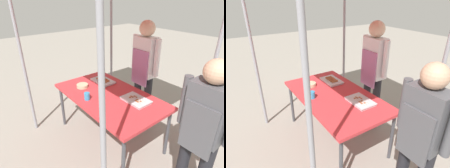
{
  "view_description": "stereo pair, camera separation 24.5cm",
  "coord_description": "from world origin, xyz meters",
  "views": [
    {
      "loc": [
        1.81,
        -1.42,
        2.01
      ],
      "look_at": [
        0.0,
        0.05,
        0.9
      ],
      "focal_mm": 30.35,
      "sensor_mm": 36.0,
      "label": 1
    },
    {
      "loc": [
        1.96,
        -1.22,
        2.01
      ],
      "look_at": [
        0.0,
        0.05,
        0.9
      ],
      "focal_mm": 30.35,
      "sensor_mm": 36.0,
      "label": 2
    }
  ],
  "objects": [
    {
      "name": "drink_cup_near_edge",
      "position": [
        -0.08,
        -0.31,
        0.8
      ],
      "size": [
        0.08,
        0.08,
        0.1
      ],
      "primitive_type": "cylinder",
      "color": "#338CBF",
      "rests_on": "stall_table"
    },
    {
      "name": "tray_grilled_sausages",
      "position": [
        -0.39,
        0.18,
        0.77
      ],
      "size": [
        0.37,
        0.24,
        0.05
      ],
      "color": "silver",
      "rests_on": "stall_table"
    },
    {
      "name": "vendor_woman",
      "position": [
        -0.01,
        0.7,
        1.01
      ],
      "size": [
        0.52,
        0.24,
        1.69
      ],
      "rotation": [
        0.0,
        0.0,
        3.14
      ],
      "color": "black",
      "rests_on": "ground"
    },
    {
      "name": "customer_nearby",
      "position": [
        1.25,
        0.11,
        0.92
      ],
      "size": [
        0.52,
        0.23,
        1.56
      ],
      "color": "black",
      "rests_on": "ground"
    },
    {
      "name": "condiment_bowl",
      "position": [
        -0.44,
        -0.16,
        0.77
      ],
      "size": [
        0.17,
        0.17,
        0.05
      ],
      "primitive_type": "cylinder",
      "color": "#BFB28C",
      "rests_on": "stall_table"
    },
    {
      "name": "stall_table",
      "position": [
        0.0,
        0.0,
        0.7
      ],
      "size": [
        1.6,
        0.9,
        0.75
      ],
      "color": "#C63338",
      "rests_on": "ground"
    },
    {
      "name": "tray_meat_skewers",
      "position": [
        0.35,
        0.16,
        0.77
      ],
      "size": [
        0.37,
        0.25,
        0.04
      ],
      "color": "silver",
      "rests_on": "stall_table"
    },
    {
      "name": "ground_plane",
      "position": [
        0.0,
        0.0,
        0.0
      ],
      "size": [
        18.0,
        18.0,
        0.0
      ],
      "primitive_type": "plane",
      "color": "gray"
    }
  ]
}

